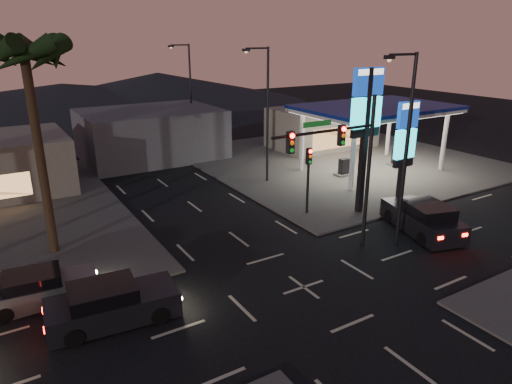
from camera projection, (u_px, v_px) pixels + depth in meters
ground at (304, 287)px, 20.51m from camera, size 140.00×140.00×0.00m
corner_lot_ne at (339, 160)px, 41.29m from camera, size 24.00×24.00×0.12m
gas_station at (376, 110)px, 36.42m from camera, size 12.20×8.20×5.47m
convenience_store at (322, 128)px, 45.68m from camera, size 10.00×6.00×4.00m
pylon_sign_tall at (366, 113)px, 27.06m from camera, size 2.20×0.35×9.00m
pylon_sign_short at (405, 140)px, 28.04m from camera, size 1.60×0.35×7.00m
traffic_signal_mast at (344, 154)px, 22.27m from camera, size 6.10×0.39×8.00m
pedestal_signal at (309, 170)px, 27.91m from camera, size 0.32×0.39×4.30m
streetlight_near at (404, 141)px, 22.80m from camera, size 2.14×0.25×10.00m
streetlight_mid at (265, 108)px, 33.31m from camera, size 2.14×0.25×10.00m
streetlight_far at (189, 90)px, 44.63m from camera, size 2.14×0.25×10.00m
palm_a at (26, 66)px, 20.71m from camera, size 4.41×4.41×10.86m
building_far_mid at (151, 134)px, 41.80m from camera, size 12.00×9.00×4.40m
hill_right at (158, 88)px, 75.57m from camera, size 50.00×50.00×5.00m
hill_center at (63, 97)px, 68.36m from camera, size 60.00×60.00×4.00m
car_lane_a_front at (111, 304)px, 17.82m from camera, size 5.24×2.53×1.66m
car_lane_b_front at (40, 289)px, 19.08m from camera, size 4.64×2.26×1.47m
suv_station at (423, 218)px, 26.04m from camera, size 3.68×5.80×1.80m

